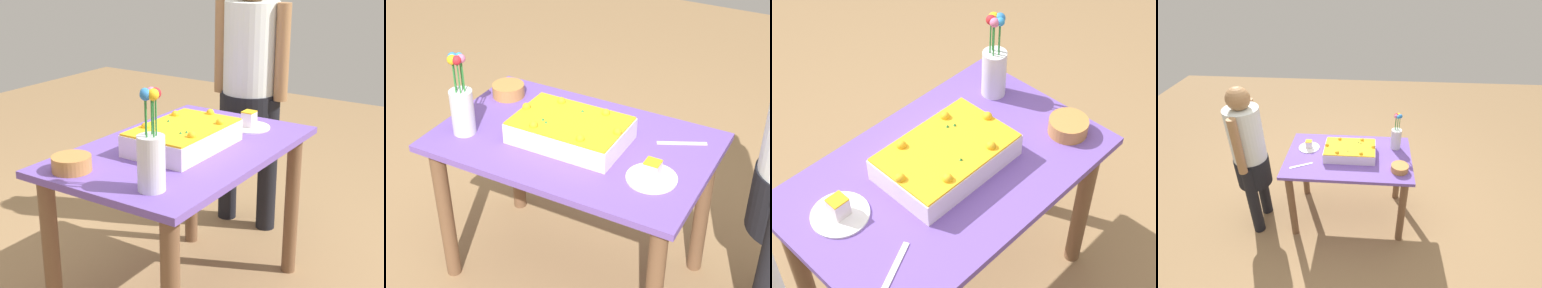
{
  "view_description": "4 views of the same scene",
  "coord_description": "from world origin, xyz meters",
  "views": [
    {
      "loc": [
        1.96,
        1.35,
        1.59
      ],
      "look_at": [
        0.03,
        0.07,
        0.8
      ],
      "focal_mm": 55.0,
      "sensor_mm": 36.0,
      "label": 1
    },
    {
      "loc": [
        -1.02,
        1.85,
        2.11
      ],
      "look_at": [
        -0.05,
        0.06,
        0.79
      ],
      "focal_mm": 55.0,
      "sensor_mm": 36.0,
      "label": 2
    },
    {
      "loc": [
        -1.02,
        -1.07,
        2.31
      ],
      "look_at": [
        0.06,
        -0.03,
        0.86
      ],
      "focal_mm": 55.0,
      "sensor_mm": 36.0,
      "label": 3
    },
    {
      "loc": [
        0.19,
        -2.32,
        2.4
      ],
      "look_at": [
        0.01,
        0.07,
        0.85
      ],
      "focal_mm": 28.0,
      "sensor_mm": 36.0,
      "label": 4
    }
  ],
  "objects": [
    {
      "name": "flower_vase",
      "position": [
        0.45,
        0.17,
        0.9
      ],
      "size": [
        0.1,
        0.1,
        0.37
      ],
      "color": "silver",
      "rests_on": "dining_table"
    },
    {
      "name": "dining_table",
      "position": [
        0.0,
        0.0,
        0.61
      ],
      "size": [
        1.18,
        0.74,
        0.76
      ],
      "color": "#6D4DAB",
      "rests_on": "ground_plane"
    },
    {
      "name": "serving_plate_with_slice",
      "position": [
        -0.4,
        0.11,
        0.78
      ],
      "size": [
        0.2,
        0.2,
        0.08
      ],
      "color": "white",
      "rests_on": "dining_table"
    },
    {
      "name": "fruit_bowl",
      "position": [
        0.47,
        -0.19,
        0.79
      ],
      "size": [
        0.15,
        0.15,
        0.06
      ],
      "primitive_type": "cylinder",
      "color": "#BE8141",
      "rests_on": "dining_table"
    },
    {
      "name": "cake_knife",
      "position": [
        -0.42,
        -0.19,
        0.76
      ],
      "size": [
        0.2,
        0.11,
        0.0
      ],
      "primitive_type": "cube",
      "rotation": [
        0.0,
        0.0,
        0.46
      ],
      "color": "silver",
      "rests_on": "dining_table"
    },
    {
      "name": "ground_plane",
      "position": [
        0.0,
        0.0,
        0.0
      ],
      "size": [
        8.0,
        8.0,
        0.0
      ],
      "primitive_type": "plane",
      "color": "#98754E"
    },
    {
      "name": "sheet_cake",
      "position": [
        0.01,
        0.01,
        0.81
      ],
      "size": [
        0.48,
        0.31,
        0.12
      ],
      "color": "white",
      "rests_on": "dining_table"
    }
  ]
}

